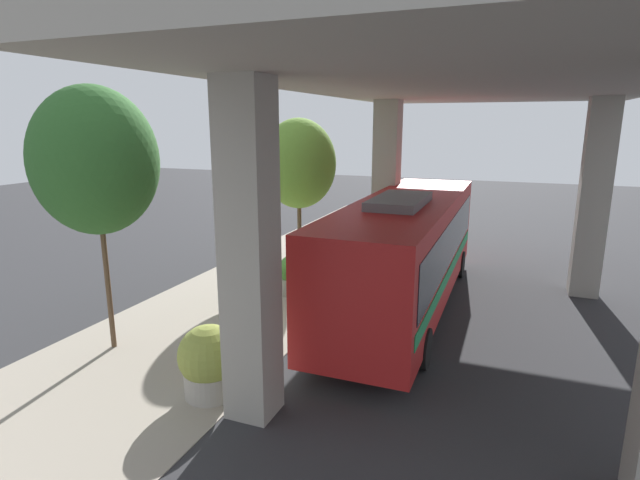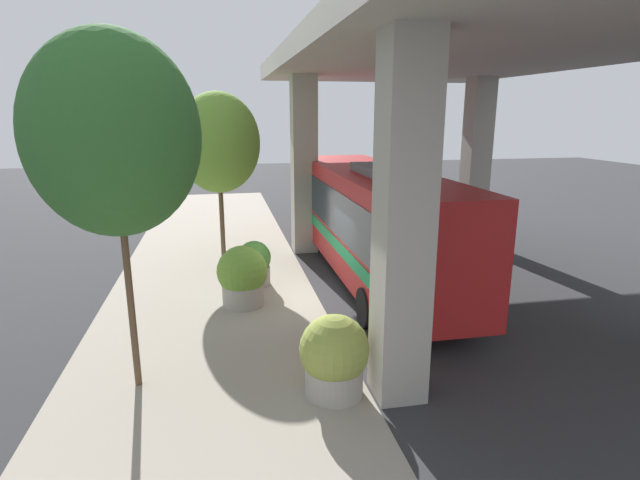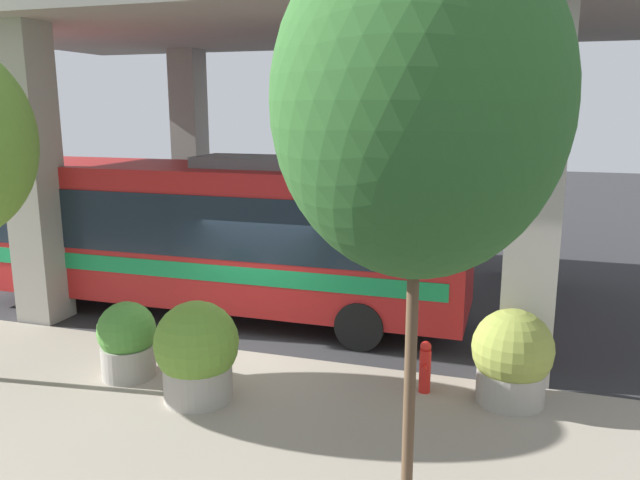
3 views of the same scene
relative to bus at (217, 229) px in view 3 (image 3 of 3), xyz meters
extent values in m
plane|color=#2D2D30|center=(-2.08, -1.63, -2.01)|extent=(80.00, 80.00, 0.00)
cube|color=gray|center=(-5.08, -1.63, -2.00)|extent=(6.00, 40.00, 0.02)
cube|color=#9E998E|center=(-1.58, -6.87, 1.26)|extent=(0.90, 0.90, 6.56)
cube|color=#9E998E|center=(-1.58, 3.61, 1.26)|extent=(0.90, 0.90, 6.56)
cube|color=#9E998E|center=(5.42, -6.87, 1.26)|extent=(0.90, 0.90, 6.56)
cube|color=#9E998E|center=(5.42, 3.61, 1.26)|extent=(0.90, 0.90, 6.56)
cube|color=#9E998E|center=(1.92, -1.63, 4.84)|extent=(9.40, 18.48, 0.60)
cube|color=#B21E1E|center=(0.00, 0.01, -0.05)|extent=(2.70, 11.55, 3.03)
cube|color=#19232D|center=(0.00, 0.01, 0.31)|extent=(2.74, 10.63, 1.33)
cube|color=#198C4C|center=(0.00, 0.01, -0.66)|extent=(2.74, 10.97, 0.36)
cube|color=slate|center=(0.00, -1.15, 1.58)|extent=(1.35, 2.89, 0.24)
cylinder|color=black|center=(-1.27, 4.05, -1.51)|extent=(0.28, 1.00, 1.00)
cylinder|color=black|center=(1.27, 4.05, -1.51)|extent=(0.28, 1.00, 1.00)
cylinder|color=black|center=(-1.27, -3.75, -1.51)|extent=(0.28, 1.00, 1.00)
cylinder|color=black|center=(1.27, -3.75, -1.51)|extent=(0.28, 1.00, 1.00)
cylinder|color=red|center=(-2.83, -5.27, -1.62)|extent=(0.20, 0.20, 0.78)
sphere|color=red|center=(-2.83, -5.27, -1.18)|extent=(0.19, 0.19, 0.19)
cylinder|color=red|center=(-2.98, -5.27, -1.51)|extent=(0.12, 0.09, 0.09)
cylinder|color=red|center=(-2.69, -5.27, -1.51)|extent=(0.12, 0.09, 0.09)
cylinder|color=#9E998E|center=(-4.22, -1.72, -1.70)|extent=(1.14, 1.14, 0.62)
sphere|color=olive|center=(-4.22, -1.72, -1.01)|extent=(1.39, 1.39, 1.39)
sphere|color=#BF334C|center=(-4.08, -1.83, -1.24)|extent=(0.40, 0.40, 0.40)
cylinder|color=#9E998E|center=(-3.78, -0.08, -1.71)|extent=(0.96, 0.96, 0.60)
sphere|color=#4C8C38|center=(-3.78, -0.08, -1.13)|extent=(1.04, 1.04, 1.04)
sphere|color=#BF334C|center=(-3.66, -0.18, -1.28)|extent=(0.33, 0.33, 0.33)
cylinder|color=#9E998E|center=(-2.76, -6.67, -1.72)|extent=(1.10, 1.10, 0.58)
sphere|color=olive|center=(-2.76, -6.67, -1.07)|extent=(1.31, 1.31, 1.31)
sphere|color=#993F8C|center=(-2.63, -6.78, -1.28)|extent=(0.38, 0.38, 0.38)
cylinder|color=brown|center=(-6.46, -5.58, -0.04)|extent=(0.13, 0.13, 3.95)
ellipsoid|color=#2D6028|center=(-6.46, -5.58, 2.83)|extent=(2.98, 2.98, 3.57)
camera|label=1|loc=(2.99, -14.84, 3.72)|focal=28.00mm
camera|label=2|loc=(-4.69, -14.93, 3.20)|focal=28.00mm
camera|label=3|loc=(-12.79, -6.54, 2.77)|focal=35.00mm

